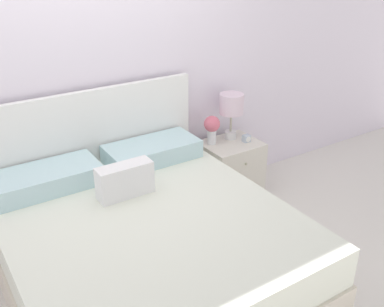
{
  "coord_description": "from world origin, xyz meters",
  "views": [
    {
      "loc": [
        -1.05,
        -3.09,
        2.15
      ],
      "look_at": [
        0.61,
        -0.53,
        0.7
      ],
      "focal_mm": 42.0,
      "sensor_mm": 36.0,
      "label": 1
    }
  ],
  "objects": [
    {
      "name": "wall_back",
      "position": [
        0.0,
        0.07,
        1.3
      ],
      "size": [
        8.0,
        0.06,
        2.6
      ],
      "color": "white",
      "rests_on": "ground_plane"
    },
    {
      "name": "alarm_clock",
      "position": [
        1.34,
        -0.28,
        0.56
      ],
      "size": [
        0.06,
        0.06,
        0.06
      ],
      "color": "silver",
      "rests_on": "nightstand"
    },
    {
      "name": "flower_vase",
      "position": [
        1.06,
        -0.15,
        0.69
      ],
      "size": [
        0.14,
        0.14,
        0.26
      ],
      "color": "white",
      "rests_on": "nightstand"
    },
    {
      "name": "nightstand",
      "position": [
        1.21,
        -0.23,
        0.27
      ],
      "size": [
        0.5,
        0.44,
        0.53
      ],
      "color": "silver",
      "rests_on": "ground_plane"
    },
    {
      "name": "ground_plane",
      "position": [
        0.0,
        0.0,
        0.0
      ],
      "size": [
        12.0,
        12.0,
        0.0
      ],
      "primitive_type": "plane",
      "color": "silver"
    },
    {
      "name": "table_lamp",
      "position": [
        1.27,
        -0.14,
        0.84
      ],
      "size": [
        0.21,
        0.21,
        0.42
      ],
      "color": "white",
      "rests_on": "nightstand"
    },
    {
      "name": "bed",
      "position": [
        0.0,
        -0.88,
        0.32
      ],
      "size": [
        1.76,
        1.91,
        1.17
      ],
      "color": "beige",
      "rests_on": "ground_plane"
    }
  ]
}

